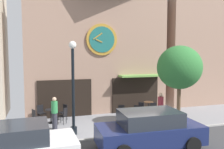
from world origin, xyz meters
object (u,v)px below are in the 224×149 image
Objects in this scene: cafe_chair_mid_row at (63,115)px; pedestrian_green at (55,113)px; cafe_chair_facing_street at (64,111)px; cafe_chair_outer at (41,112)px; cafe_table_center_right at (128,115)px; cafe_table_leftmost at (51,114)px; cafe_chair_corner at (153,108)px; parked_car_white at (10,149)px; cafe_chair_facing_wall at (136,112)px; cafe_chair_by_entrance at (122,112)px; parked_car_navy at (150,130)px; pedestrian_maroon at (161,107)px; street_lamp at (73,88)px; cafe_chair_near_lamp at (142,108)px; street_tree at (180,68)px; cafe_chair_near_tree at (35,116)px; cafe_table_near_door at (149,106)px.

pedestrian_green is (-0.51, -0.75, 0.33)m from cafe_chair_mid_row.
cafe_chair_outer is (-1.29, 0.26, 0.00)m from cafe_chair_facing_street.
pedestrian_green is at bearing -111.55° from cafe_chair_facing_street.
cafe_chair_outer is 2.03m from pedestrian_green.
pedestrian_green is (-3.88, 0.41, 0.31)m from cafe_table_center_right.
cafe_chair_corner is at bearing -5.42° from cafe_table_leftmost.
parked_car_white is (-2.19, -4.77, 0.23)m from cafe_chair_mid_row.
cafe_chair_facing_wall is 0.83m from cafe_chair_by_entrance.
pedestrian_green is 5.09m from parked_car_navy.
pedestrian_maroon reaches higher than cafe_table_center_right.
street_lamp is 4.95× the size of cafe_chair_facing_wall.
cafe_chair_facing_street is 0.21× the size of parked_car_navy.
cafe_table_leftmost is 0.86× the size of cafe_chair_near_lamp.
cafe_chair_facing_street is at bearing 68.45° from pedestrian_green.
cafe_chair_corner is (5.13, 1.72, -1.73)m from street_lamp.
street_lamp is at bearing -63.74° from cafe_chair_outer.
pedestrian_maroon is (-0.49, 1.03, -2.29)m from street_tree.
cafe_chair_near_tree is 4.99m from parked_car_white.
cafe_chair_near_tree is 1.00× the size of cafe_chair_near_lamp.
street_tree is 8.09m from cafe_chair_near_tree.
cafe_chair_facing_wall is at bearing 74.32° from parked_car_navy.
cafe_table_leftmost is 0.86× the size of cafe_chair_facing_street.
cafe_chair_near_lamp is 1.00× the size of cafe_chair_by_entrance.
cafe_table_center_right is 0.87× the size of cafe_chair_facing_wall.
cafe_chair_facing_street is at bearing 93.60° from street_lamp.
cafe_chair_corner is 1.00× the size of cafe_chair_near_lamp.
cafe_table_near_door is 1.99m from pedestrian_maroon.
pedestrian_green is 0.38× the size of parked_car_white.
street_lamp is at bearing -153.68° from cafe_chair_by_entrance.
cafe_chair_near_lamp is 5.42m from pedestrian_green.
cafe_chair_corner and cafe_chair_by_entrance have the same top height.
cafe_table_center_right is 0.87× the size of cafe_chair_corner.
cafe_chair_corner is at bearing 83.79° from pedestrian_maroon.
street_lamp reaches higher than cafe_chair_corner.
cafe_chair_corner and cafe_chair_outer have the same top height.
pedestrian_green is (0.12, -1.21, 0.35)m from cafe_table_leftmost.
cafe_chair_facing_wall reaches higher than cafe_table_center_right.
pedestrian_green is 0.38× the size of parked_car_navy.
cafe_chair_near_lamp is 4.74m from cafe_chair_facing_street.
cafe_chair_mid_row is (0.64, -0.47, 0.02)m from cafe_table_leftmost.
cafe_chair_facing_wall is at bearing 1.17° from pedestrian_green.
parked_car_navy is (-0.34, -3.25, 0.20)m from cafe_table_center_right.
pedestrian_maroon is (5.00, 0.56, -1.40)m from street_lamp.
street_lamp is 5.68× the size of cafe_table_center_right.
parked_car_white is (-2.49, -2.95, -1.50)m from street_lamp.
cafe_table_center_right is 3.91m from pedestrian_green.
pedestrian_maroon is at bearing -3.03° from cafe_table_center_right.
cafe_chair_facing_street is (-0.17, 2.70, -1.73)m from street_lamp.
parked_car_white is 5.23m from parked_car_navy.
cafe_chair_facing_wall is at bearing -21.21° from cafe_chair_facing_street.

